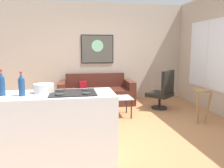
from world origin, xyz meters
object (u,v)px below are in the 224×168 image
object	(u,v)px
armchair	(163,91)
wall_painting	(97,49)
mixing_bowl	(44,88)
soda_bottle	(2,84)
couch	(96,94)
soda_bottle_2	(22,85)
coffee_table	(109,99)
bar_stool	(202,98)

from	to	relation	value
armchair	wall_painting	size ratio (longest dim) A/B	1.05
mixing_bowl	soda_bottle	bearing A→B (deg)	-168.84
couch	soda_bottle_2	distance (m)	3.47
soda_bottle	soda_bottle_2	xyz separation A→B (m)	(0.24, -0.05, -0.01)
mixing_bowl	wall_painting	bearing A→B (deg)	72.29
coffee_table	wall_painting	bearing A→B (deg)	92.03
soda_bottle_2	mixing_bowl	size ratio (longest dim) A/B	1.12
armchair	wall_painting	distance (m)	2.25
coffee_table	mixing_bowl	bearing A→B (deg)	-123.83
mixing_bowl	wall_painting	size ratio (longest dim) A/B	0.29
couch	soda_bottle_2	xyz separation A→B (m)	(-1.26, -3.14, 0.79)
coffee_table	bar_stool	xyz separation A→B (m)	(1.77, -0.75, 0.13)
couch	armchair	bearing A→B (deg)	-28.25
bar_stool	mixing_bowl	xyz separation A→B (m)	(-2.94, -1.00, 0.46)
couch	wall_painting	bearing A→B (deg)	78.59
couch	coffee_table	size ratio (longest dim) A/B	2.04
bar_stool	soda_bottle_2	distance (m)	3.43
soda_bottle	mixing_bowl	size ratio (longest dim) A/B	1.21
soda_bottle	mixing_bowl	xyz separation A→B (m)	(0.49, 0.10, -0.09)
soda_bottle_2	mixing_bowl	bearing A→B (deg)	31.64
couch	coffee_table	bearing A→B (deg)	-82.65
armchair	bar_stool	bearing A→B (deg)	-73.04
couch	soda_bottle_2	size ratio (longest dim) A/B	6.73
armchair	soda_bottle_2	size ratio (longest dim) A/B	3.23
couch	coffee_table	distance (m)	1.26
coffee_table	soda_bottle_2	size ratio (longest dim) A/B	3.30
soda_bottle	armchair	bearing A→B (deg)	35.95
armchair	mixing_bowl	bearing A→B (deg)	-140.50
armchair	soda_bottle	size ratio (longest dim) A/B	3.00
soda_bottle	mixing_bowl	distance (m)	0.51
armchair	bar_stool	distance (m)	1.19
soda_bottle	mixing_bowl	world-z (taller)	soda_bottle
bar_stool	wall_painting	size ratio (longest dim) A/B	0.74
soda_bottle	mixing_bowl	bearing A→B (deg)	11.16
armchair	soda_bottle	distance (m)	3.86
armchair	soda_bottle_2	world-z (taller)	soda_bottle_2
bar_stool	soda_bottle_2	size ratio (longest dim) A/B	2.30
armchair	mixing_bowl	size ratio (longest dim) A/B	3.64
bar_stool	soda_bottle	size ratio (longest dim) A/B	2.13
coffee_table	soda_bottle	bearing A→B (deg)	-131.99
soda_bottle_2	wall_painting	world-z (taller)	wall_painting
coffee_table	wall_painting	xyz separation A→B (m)	(-0.06, 1.73, 1.10)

